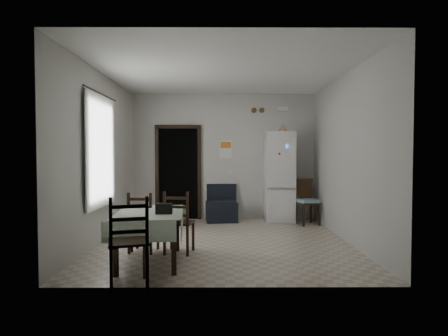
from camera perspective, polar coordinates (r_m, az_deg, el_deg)
ground at (r=6.59m, az=0.02°, el=-11.09°), size 4.50×4.50×0.00m
ceiling at (r=6.57m, az=0.02°, el=14.38°), size 4.20×4.50×0.02m
wall_back at (r=8.67m, az=-0.06°, el=1.74°), size 4.20×0.02×2.90m
wall_front at (r=4.17m, az=0.19°, el=1.37°), size 4.20×0.02×2.90m
wall_left at (r=6.74m, az=-18.13°, el=1.54°), size 0.02×4.50×2.90m
wall_right at (r=6.76m, az=18.12°, el=1.54°), size 0.02×4.50×2.90m
doorway at (r=8.94m, az=-6.81°, el=-0.76°), size 1.06×0.52×2.22m
window_recess at (r=6.57m, az=-19.09°, el=2.39°), size 0.10×1.20×1.60m
curtain at (r=6.53m, az=-18.18°, el=2.40°), size 0.02×1.45×1.85m
curtain_rod at (r=6.61m, az=-18.19°, el=10.67°), size 0.02×1.60×0.02m
calendar at (r=8.66m, az=0.27°, el=2.87°), size 0.28×0.02×0.40m
calendar_image at (r=8.65m, az=0.27°, el=3.53°), size 0.24×0.01×0.14m
light_switch at (r=8.67m, az=0.93°, el=-0.57°), size 0.08×0.02×0.12m
vent_left at (r=8.74m, az=4.59°, el=8.77°), size 0.12×0.03×0.12m
vent_right at (r=8.76m, az=5.78°, el=8.75°), size 0.12×0.03×0.12m
emergency_light at (r=8.80m, az=8.88°, el=8.90°), size 0.25×0.07×0.09m
fridge at (r=8.46m, az=8.42°, el=-1.33°), size 0.66×0.66×2.00m
tan_cone at (r=8.39m, az=8.95°, el=6.06°), size 0.23×0.23×0.17m
navy_seat at (r=8.42m, az=-0.39°, el=-5.37°), size 0.74×0.72×0.82m
corner_chair at (r=8.20m, az=12.63°, el=-5.10°), size 0.51×0.51×0.97m
dining_table at (r=5.38m, az=-11.20°, el=-10.28°), size 1.01×1.43×0.71m
black_bag at (r=5.09m, az=-9.14°, el=-6.13°), size 0.22×0.13×0.14m
dining_chair_far_left at (r=5.94m, az=-12.14°, el=-8.01°), size 0.45×0.45×0.93m
dining_chair_far_right at (r=5.79m, az=-6.85°, el=-8.13°), size 0.47×0.47×0.95m
dining_chair_near_head at (r=4.47m, az=-14.35°, el=-10.65°), size 0.55×0.55×1.04m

